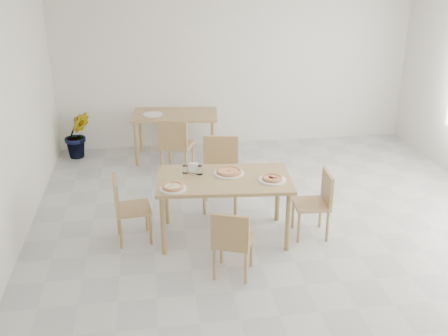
{
  "coord_description": "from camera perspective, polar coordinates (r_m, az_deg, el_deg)",
  "views": [
    {
      "loc": [
        -1.47,
        -5.16,
        3.12
      ],
      "look_at": [
        -0.68,
        0.23,
        0.87
      ],
      "focal_mm": 42.0,
      "sensor_mm": 36.0,
      "label": 1
    }
  ],
  "objects": [
    {
      "name": "pizza_mushroom",
      "position": [
        5.68,
        -5.57,
        -2.02
      ],
      "size": [
        0.25,
        0.25,
        0.03
      ],
      "rotation": [
        0.0,
        0.0,
        0.04
      ],
      "color": "#E5A66C",
      "rests_on": "plate_mushroom"
    },
    {
      "name": "potted_plant",
      "position": [
        8.83,
        -15.65,
        3.52
      ],
      "size": [
        0.5,
        0.44,
        0.77
      ],
      "primitive_type": "imported",
      "rotation": [
        0.0,
        0.0,
        0.26
      ],
      "color": "#2D6C20",
      "rests_on": "ground"
    },
    {
      "name": "chair_back_n",
      "position": [
        9.13,
        -5.25,
        5.35
      ],
      "size": [
        0.42,
        0.42,
        0.78
      ],
      "rotation": [
        0.0,
        0.0,
        -0.1
      ],
      "color": "tan",
      "rests_on": "ground"
    },
    {
      "name": "tumbler_b",
      "position": [
        6.03,
        -2.71,
        -0.21
      ],
      "size": [
        0.08,
        0.08,
        0.1
      ],
      "primitive_type": "cylinder",
      "color": "white",
      "rests_on": "main_table"
    },
    {
      "name": "fork_b",
      "position": [
        5.91,
        -5.67,
        -1.31
      ],
      "size": [
        0.1,
        0.16,
        0.01
      ],
      "primitive_type": "cube",
      "rotation": [
        0.0,
        0.0,
        -0.51
      ],
      "color": "silver",
      "rests_on": "main_table"
    },
    {
      "name": "chair_south",
      "position": [
        5.32,
        0.86,
        -7.77
      ],
      "size": [
        0.49,
        0.49,
        0.77
      ],
      "rotation": [
        0.0,
        0.0,
        2.78
      ],
      "color": "tan",
      "rests_on": "ground"
    },
    {
      "name": "pizza_margherita",
      "position": [
        6.04,
        0.54,
        -0.37
      ],
      "size": [
        0.32,
        0.32,
        0.03
      ],
      "rotation": [
        0.0,
        0.0,
        0.11
      ],
      "color": "#E5A66C",
      "rests_on": "plate_margherita"
    },
    {
      "name": "plate_pepperoni",
      "position": [
        5.9,
        5.29,
        -1.3
      ],
      "size": [
        0.31,
        0.31,
        0.02
      ],
      "primitive_type": "cylinder",
      "color": "white",
      "rests_on": "main_table"
    },
    {
      "name": "fork_a",
      "position": [
        6.01,
        -4.67,
        -0.87
      ],
      "size": [
        0.04,
        0.18,
        0.01
      ],
      "primitive_type": "cube",
      "rotation": [
        0.0,
        0.0,
        -0.13
      ],
      "color": "silver",
      "rests_on": "main_table"
    },
    {
      "name": "chair_west",
      "position": [
        6.08,
        -10.62,
        -3.96
      ],
      "size": [
        0.44,
        0.44,
        0.79
      ],
      "rotation": [
        0.0,
        0.0,
        1.69
      ],
      "color": "tan",
      "rests_on": "ground"
    },
    {
      "name": "main_table",
      "position": [
        5.98,
        0.0,
        -1.82
      ],
      "size": [
        1.58,
        0.98,
        0.75
      ],
      "rotation": [
        0.0,
        0.0,
        -0.08
      ],
      "color": "tan",
      "rests_on": "ground"
    },
    {
      "name": "chair_north",
      "position": [
        6.79,
        -0.39,
        0.07
      ],
      "size": [
        0.53,
        0.53,
        0.93
      ],
      "rotation": [
        0.0,
        0.0,
        -0.17
      ],
      "color": "tan",
      "rests_on": "ground"
    },
    {
      "name": "napkin_holder",
      "position": [
        6.07,
        -3.34,
        -0.01
      ],
      "size": [
        0.12,
        0.09,
        0.12
      ],
      "rotation": [
        0.0,
        0.0,
        -0.35
      ],
      "color": "silver",
      "rests_on": "main_table"
    },
    {
      "name": "chair_back_s",
      "position": [
        7.79,
        -5.32,
        2.76
      ],
      "size": [
        0.56,
        0.56,
        0.89
      ],
      "rotation": [
        0.0,
        0.0,
        2.78
      ],
      "color": "tan",
      "rests_on": "ground"
    },
    {
      "name": "pizza_pepperoni",
      "position": [
        5.89,
        5.3,
        -1.09
      ],
      "size": [
        0.3,
        0.3,
        0.03
      ],
      "rotation": [
        0.0,
        0.0,
        -0.36
      ],
      "color": "#E5A66C",
      "rests_on": "plate_pepperoni"
    },
    {
      "name": "second_table",
      "position": [
        8.42,
        -5.35,
        5.31
      ],
      "size": [
        1.41,
        0.91,
        0.75
      ],
      "rotation": [
        0.0,
        0.0,
        -0.11
      ],
      "color": "tan",
      "rests_on": "ground"
    },
    {
      "name": "chair_east",
      "position": [
        6.2,
        10.16,
        -3.38
      ],
      "size": [
        0.42,
        0.42,
        0.8
      ],
      "rotation": [
        0.0,
        0.0,
        -1.64
      ],
      "color": "tan",
      "rests_on": "ground"
    },
    {
      "name": "plate_mushroom",
      "position": [
        5.69,
        -5.57,
        -2.23
      ],
      "size": [
        0.29,
        0.29,
        0.02
      ],
      "primitive_type": "cylinder",
      "color": "white",
      "rests_on": "main_table"
    },
    {
      "name": "tumbler_a",
      "position": [
        6.08,
        -4.25,
        -0.15
      ],
      "size": [
        0.07,
        0.07,
        0.09
      ],
      "primitive_type": "cylinder",
      "color": "white",
      "rests_on": "main_table"
    },
    {
      "name": "plate_margherita",
      "position": [
        6.05,
        0.54,
        -0.57
      ],
      "size": [
        0.35,
        0.35,
        0.02
      ],
      "primitive_type": "cylinder",
      "color": "white",
      "rests_on": "main_table"
    },
    {
      "name": "plate_empty",
      "position": [
        8.36,
        -7.77,
        5.81
      ],
      "size": [
        0.3,
        0.3,
        0.02
      ],
      "primitive_type": "cylinder",
      "color": "white",
      "rests_on": "second_table"
    }
  ]
}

